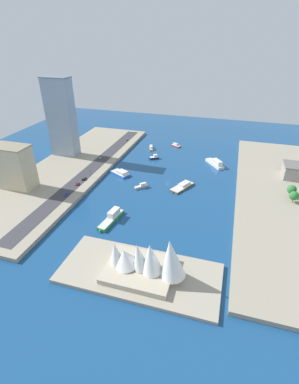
{
  "coord_description": "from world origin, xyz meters",
  "views": [
    {
      "loc": [
        -47.2,
        209.77,
        112.85
      ],
      "look_at": [
        7.96,
        26.96,
        3.42
      ],
      "focal_mm": 26.2,
      "sensor_mm": 36.0,
      "label": 1
    }
  ],
  "objects_px": {
    "barge_flat_brown": "(183,186)",
    "sedan_silver": "(101,157)",
    "traffic_light_waterfront": "(90,173)",
    "water_taxi_orange": "(151,148)",
    "suv_black": "(84,179)",
    "van_white": "(126,140)",
    "ferry_white_commuter": "(215,163)",
    "yacht_sleek_gray": "(141,186)",
    "catamaran_blue": "(121,173)",
    "pickup_red": "(77,184)",
    "tower_tall_glass": "(61,118)",
    "patrol_launch_navy": "(154,157)",
    "office_block_beige": "(14,167)",
    "ferry_green_doubledeck": "(112,218)",
    "tugboat_red": "(176,145)",
    "opera_landmark": "(147,261)",
    "hatchback_blue": "(66,194)"
  },
  "relations": [
    {
      "from": "patrol_launch_navy",
      "to": "van_white",
      "type": "distance_m",
      "value": 57.74
    },
    {
      "from": "water_taxi_orange",
      "to": "opera_landmark",
      "type": "xyz_separation_m",
      "value": [
        -50.67,
        179.49,
        9.56
      ]
    },
    {
      "from": "yacht_sleek_gray",
      "to": "suv_black",
      "type": "bearing_deg",
      "value": 6.47
    },
    {
      "from": "van_white",
      "to": "patrol_launch_navy",
      "type": "bearing_deg",
      "value": 140.29
    },
    {
      "from": "van_white",
      "to": "sedan_silver",
      "type": "height_order",
      "value": "sedan_silver"
    },
    {
      "from": "catamaran_blue",
      "to": "opera_landmark",
      "type": "relative_size",
      "value": 0.48
    },
    {
      "from": "yacht_sleek_gray",
      "to": "office_block_beige",
      "type": "relative_size",
      "value": 0.32
    },
    {
      "from": "catamaran_blue",
      "to": "office_block_beige",
      "type": "relative_size",
      "value": 0.59
    },
    {
      "from": "tower_tall_glass",
      "to": "pickup_red",
      "type": "bearing_deg",
      "value": 127.84
    },
    {
      "from": "hatchback_blue",
      "to": "office_block_beige",
      "type": "bearing_deg",
      "value": -1.74
    },
    {
      "from": "barge_flat_brown",
      "to": "opera_landmark",
      "type": "height_order",
      "value": "opera_landmark"
    },
    {
      "from": "catamaran_blue",
      "to": "barge_flat_brown",
      "type": "xyz_separation_m",
      "value": [
        -58.27,
        7.65,
        -0.37
      ]
    },
    {
      "from": "catamaran_blue",
      "to": "sedan_silver",
      "type": "relative_size",
      "value": 3.97
    },
    {
      "from": "pickup_red",
      "to": "tower_tall_glass",
      "type": "bearing_deg",
      "value": -52.16
    },
    {
      "from": "tower_tall_glass",
      "to": "yacht_sleek_gray",
      "type": "bearing_deg",
      "value": 156.16
    },
    {
      "from": "yacht_sleek_gray",
      "to": "patrol_launch_navy",
      "type": "relative_size",
      "value": 1.03
    },
    {
      "from": "suv_black",
      "to": "sedan_silver",
      "type": "relative_size",
      "value": 0.99
    },
    {
      "from": "tugboat_red",
      "to": "hatchback_blue",
      "type": "bearing_deg",
      "value": 67.18
    },
    {
      "from": "barge_flat_brown",
      "to": "sedan_silver",
      "type": "bearing_deg",
      "value": -19.59
    },
    {
      "from": "pickup_red",
      "to": "opera_landmark",
      "type": "bearing_deg",
      "value": 137.8
    },
    {
      "from": "sedan_silver",
      "to": "ferry_green_doubledeck",
      "type": "bearing_deg",
      "value": 119.16
    },
    {
      "from": "yacht_sleek_gray",
      "to": "traffic_light_waterfront",
      "type": "xyz_separation_m",
      "value": [
        46.96,
        -0.55,
        5.76
      ]
    },
    {
      "from": "yacht_sleek_gray",
      "to": "tugboat_red",
      "type": "xyz_separation_m",
      "value": [
        -6.97,
        -103.65,
        -0.31
      ]
    },
    {
      "from": "suv_black",
      "to": "traffic_light_waterfront",
      "type": "relative_size",
      "value": 0.79
    },
    {
      "from": "patrol_launch_navy",
      "to": "pickup_red",
      "type": "bearing_deg",
      "value": 60.65
    },
    {
      "from": "catamaran_blue",
      "to": "water_taxi_orange",
      "type": "xyz_separation_m",
      "value": [
        -7.92,
        -70.25,
        -0.23
      ]
    },
    {
      "from": "pickup_red",
      "to": "suv_black",
      "type": "height_order",
      "value": "suv_black"
    },
    {
      "from": "yacht_sleek_gray",
      "to": "tower_tall_glass",
      "type": "relative_size",
      "value": 0.15
    },
    {
      "from": "barge_flat_brown",
      "to": "pickup_red",
      "type": "distance_m",
      "value": 87.16
    },
    {
      "from": "traffic_light_waterfront",
      "to": "tower_tall_glass",
      "type": "bearing_deg",
      "value": -40.66
    },
    {
      "from": "sedan_silver",
      "to": "yacht_sleek_gray",
      "type": "bearing_deg",
      "value": 143.32
    },
    {
      "from": "ferry_green_doubledeck",
      "to": "suv_black",
      "type": "height_order",
      "value": "ferry_green_doubledeck"
    },
    {
      "from": "barge_flat_brown",
      "to": "ferry_green_doubledeck",
      "type": "relative_size",
      "value": 0.89
    },
    {
      "from": "van_white",
      "to": "traffic_light_waterfront",
      "type": "distance_m",
      "value": 98.56
    },
    {
      "from": "pickup_red",
      "to": "yacht_sleek_gray",
      "type": "bearing_deg",
      "value": -162.88
    },
    {
      "from": "pickup_red",
      "to": "patrol_launch_navy",
      "type": "bearing_deg",
      "value": -119.35
    },
    {
      "from": "traffic_light_waterfront",
      "to": "water_taxi_orange",
      "type": "bearing_deg",
      "value": -108.46
    },
    {
      "from": "yacht_sleek_gray",
      "to": "office_block_beige",
      "type": "xyz_separation_m",
      "value": [
        95.09,
        31.4,
        18.85
      ]
    },
    {
      "from": "ferry_white_commuter",
      "to": "sedan_silver",
      "type": "bearing_deg",
      "value": 11.16
    },
    {
      "from": "yacht_sleek_gray",
      "to": "sedan_silver",
      "type": "distance_m",
      "value": 70.21
    },
    {
      "from": "catamaran_blue",
      "to": "office_block_beige",
      "type": "height_order",
      "value": "office_block_beige"
    },
    {
      "from": "water_taxi_orange",
      "to": "tower_tall_glass",
      "type": "xyz_separation_m",
      "value": [
        77.72,
        46.0,
        38.93
      ]
    },
    {
      "from": "ferry_white_commuter",
      "to": "catamaran_blue",
      "type": "bearing_deg",
      "value": 29.78
    },
    {
      "from": "tugboat_red",
      "to": "opera_landmark",
      "type": "relative_size",
      "value": 0.28
    },
    {
      "from": "barge_flat_brown",
      "to": "van_white",
      "type": "height_order",
      "value": "van_white"
    },
    {
      "from": "ferry_white_commuter",
      "to": "yacht_sleek_gray",
      "type": "bearing_deg",
      "value": 49.5
    },
    {
      "from": "sedan_silver",
      "to": "traffic_light_waterfront",
      "type": "distance_m",
      "value": 42.54
    },
    {
      "from": "yacht_sleek_gray",
      "to": "tugboat_red",
      "type": "relative_size",
      "value": 0.92
    },
    {
      "from": "office_block_beige",
      "to": "ferry_green_doubledeck",
      "type": "bearing_deg",
      "value": 168.36
    },
    {
      "from": "ferry_white_commuter",
      "to": "tower_tall_glass",
      "type": "relative_size",
      "value": 0.32
    }
  ]
}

